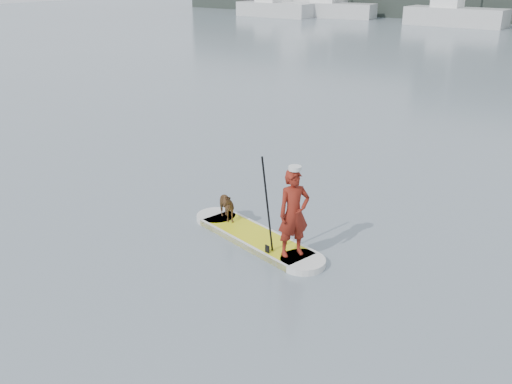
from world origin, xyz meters
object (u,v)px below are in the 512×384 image
Objects in this scene: paddleboard at (256,238)px; sailboat_b at (331,8)px; dog at (224,205)px; sailboat_c at (455,15)px; sailboat_a at (274,8)px; paddler at (294,213)px.

paddleboard is 49.48m from sailboat_b.
sailboat_b is (-21.68, 43.77, 0.45)m from dog.
dog is 0.06× the size of sailboat_c.
paddleboard is at bearing -55.52° from sailboat_a.
paddler is 50.68m from sailboat_a.
paddler is (0.97, -0.23, 0.85)m from paddleboard.
dog is 0.06× the size of sailboat_a.
dog is 48.84m from sailboat_b.
sailboat_b is at bearing 26.34° from sailboat_a.
sailboat_a is 17.66m from sailboat_c.
sailboat_c is at bearing 4.97° from sailboat_a.
sailboat_a is 0.96× the size of sailboat_c.
dog is (-1.91, 0.46, -0.49)m from paddler.
sailboat_c is at bearing 40.06° from dog.
sailboat_a reaches higher than dog.
sailboat_b reaches higher than paddler.
paddleboard is 49.96m from sailboat_a.
sailboat_a is (-26.79, 41.32, 0.38)m from dog.
sailboat_a is 5.66m from sailboat_b.
dog is at bearing -71.35° from sailboat_b.
sailboat_b is (-22.63, 43.99, 0.81)m from paddleboard.
sailboat_a is at bearing 137.13° from paddleboard.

